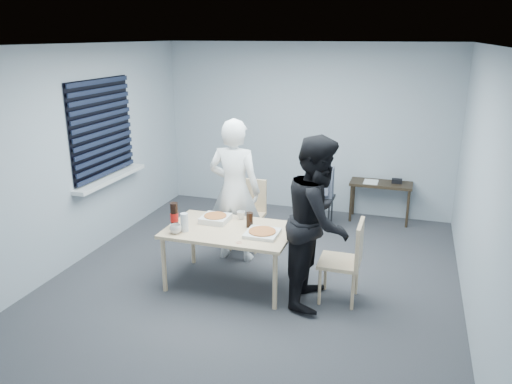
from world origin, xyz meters
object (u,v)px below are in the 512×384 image
(backpack, at_px, (322,183))
(person_black, at_px, (318,221))
(soda_bottle, at_px, (174,216))
(stool, at_px, (321,204))
(mug_a, at_px, (176,229))
(mug_b, at_px, (241,215))
(person_white, at_px, (235,191))
(dining_table, at_px, (230,234))
(chair_far, at_px, (249,208))
(chair_right, at_px, (348,256))
(side_table, at_px, (381,188))

(backpack, bearing_deg, person_black, -102.49)
(backpack, xyz_separation_m, soda_bottle, (-1.24, -2.13, 0.11))
(stool, height_order, mug_a, mug_a)
(person_black, distance_m, mug_b, 1.04)
(person_white, xyz_separation_m, stool, (0.84, 1.32, -0.51))
(dining_table, height_order, mug_a, mug_a)
(dining_table, xyz_separation_m, mug_a, (-0.50, -0.30, 0.11))
(stool, distance_m, mug_a, 2.59)
(chair_far, distance_m, person_white, 0.58)
(dining_table, xyz_separation_m, mug_b, (0.02, 0.32, 0.11))
(chair_right, distance_m, mug_a, 1.84)
(chair_right, relative_size, mug_b, 8.90)
(chair_right, distance_m, stool, 2.07)
(person_white, bearing_deg, mug_a, 71.83)
(dining_table, distance_m, stool, 2.11)
(backpack, bearing_deg, chair_right, -93.42)
(stool, bearing_deg, chair_far, -132.43)
(dining_table, relative_size, soda_bottle, 4.80)
(dining_table, xyz_separation_m, soda_bottle, (-0.59, -0.15, 0.20))
(chair_right, bearing_deg, person_black, -169.25)
(person_black, distance_m, mug_a, 1.51)
(soda_bottle, bearing_deg, stool, 59.93)
(dining_table, bearing_deg, mug_b, 86.65)
(stool, height_order, backpack, backpack)
(backpack, xyz_separation_m, mug_a, (-1.16, -2.27, 0.02))
(side_table, bearing_deg, mug_a, -124.11)
(dining_table, relative_size, person_black, 0.77)
(mug_a, bearing_deg, chair_far, 75.96)
(mug_a, xyz_separation_m, soda_bottle, (-0.08, 0.14, 0.09))
(chair_far, distance_m, stool, 1.20)
(person_black, distance_m, stool, 2.12)
(side_table, xyz_separation_m, backpack, (-0.78, -0.59, 0.18))
(dining_table, relative_size, backpack, 3.15)
(side_table, relative_size, stool, 1.86)
(side_table, distance_m, backpack, 0.99)
(dining_table, bearing_deg, backpack, 71.64)
(backpack, bearing_deg, mug_a, -138.63)
(stool, height_order, mug_b, mug_b)
(chair_far, relative_size, side_table, 0.99)
(person_black, height_order, side_table, person_black)
(dining_table, bearing_deg, chair_far, 97.72)
(chair_far, distance_m, chair_right, 1.81)
(person_black, relative_size, mug_a, 14.39)
(stool, xyz_separation_m, soda_bottle, (-1.24, -2.14, 0.43))
(person_white, xyz_separation_m, mug_a, (-0.32, -0.97, -0.17))
(side_table, bearing_deg, soda_bottle, -126.64)
(side_table, xyz_separation_m, stool, (-0.78, -0.58, -0.15))
(stool, relative_size, mug_b, 4.85)
(chair_right, xyz_separation_m, mug_b, (-1.28, 0.30, 0.20))
(chair_right, xyz_separation_m, person_black, (-0.32, -0.06, 0.37))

